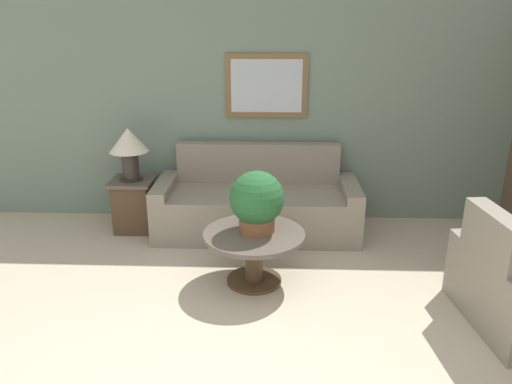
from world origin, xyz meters
The scene contains 6 objects.
wall_back centered at (0.00, 3.20, 1.30)m, with size 7.56×0.09×2.60m.
couch_main centered at (-0.04, 2.72, 0.30)m, with size 2.18×0.87×0.92m.
coffee_table centered at (-0.02, 1.60, 0.35)m, with size 0.89×0.89×0.48m.
side_table centered at (-1.40, 2.72, 0.30)m, with size 0.46×0.46×0.58m.
table_lamp centered at (-1.40, 2.72, 0.97)m, with size 0.41×0.41×0.57m.
potted_plant_on_table centered at (0.00, 1.64, 0.76)m, with size 0.47×0.47×0.54m.
Camera 1 is at (0.15, -2.36, 2.26)m, focal length 35.00 mm.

